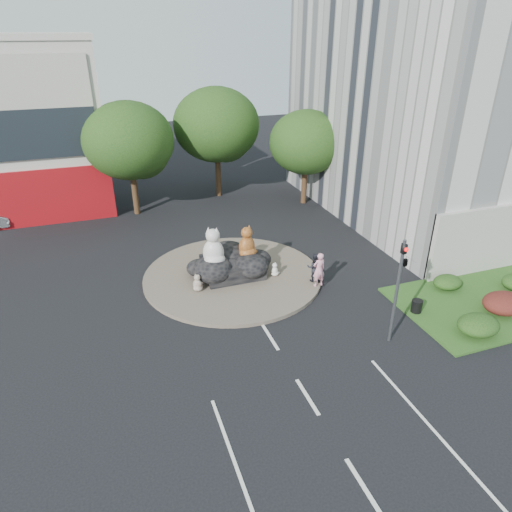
% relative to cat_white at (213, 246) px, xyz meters
% --- Properties ---
extents(ground, '(120.00, 120.00, 0.00)m').
position_rel_cat_white_xyz_m(ground, '(1.10, -9.79, -2.20)').
color(ground, black).
rests_on(ground, ground).
extents(roundabout_island, '(10.00, 10.00, 0.20)m').
position_rel_cat_white_xyz_m(roundabout_island, '(1.10, 0.21, -2.10)').
color(roundabout_island, brown).
rests_on(roundabout_island, ground).
extents(rock_plinth, '(3.20, 2.60, 0.90)m').
position_rel_cat_white_xyz_m(rock_plinth, '(1.10, 0.21, -1.55)').
color(rock_plinth, black).
rests_on(rock_plinth, roundabout_island).
extents(grass_verge, '(10.00, 6.00, 0.12)m').
position_rel_cat_white_xyz_m(grass_verge, '(13.10, -6.79, -2.14)').
color(grass_verge, '#204B19').
rests_on(grass_verge, ground).
extents(tree_left, '(6.46, 6.46, 8.27)m').
position_rel_cat_white_xyz_m(tree_left, '(-2.83, 12.27, 3.05)').
color(tree_left, '#382314').
rests_on(tree_left, ground).
extents(tree_mid, '(6.84, 6.84, 8.76)m').
position_rel_cat_white_xyz_m(tree_mid, '(4.17, 14.27, 3.36)').
color(tree_mid, '#382314').
rests_on(tree_mid, ground).
extents(tree_right, '(5.70, 5.70, 7.30)m').
position_rel_cat_white_xyz_m(tree_right, '(10.17, 10.27, 2.43)').
color(tree_right, '#382314').
rests_on(tree_right, ground).
extents(hedge_near_green, '(2.00, 1.60, 0.90)m').
position_rel_cat_white_xyz_m(hedge_near_green, '(10.10, -8.79, -1.63)').
color(hedge_near_green, black).
rests_on(hedge_near_green, grass_verge).
extents(hedge_red, '(2.20, 1.76, 0.99)m').
position_rel_cat_white_xyz_m(hedge_red, '(12.60, -7.79, -1.59)').
color(hedge_red, '#461213').
rests_on(hedge_red, grass_verge).
extents(hedge_back_green, '(1.60, 1.28, 0.72)m').
position_rel_cat_white_xyz_m(hedge_back_green, '(11.60, -4.99, -1.72)').
color(hedge_back_green, black).
rests_on(hedge_back_green, grass_verge).
extents(traffic_light, '(0.44, 1.24, 5.00)m').
position_rel_cat_white_xyz_m(traffic_light, '(6.19, -7.79, 1.42)').
color(traffic_light, '#595B60').
rests_on(traffic_light, ground).
extents(street_lamp, '(2.34, 0.22, 8.06)m').
position_rel_cat_white_xyz_m(street_lamp, '(13.91, -1.79, 2.35)').
color(street_lamp, '#595B60').
rests_on(street_lamp, ground).
extents(cat_white, '(1.68, 1.60, 2.21)m').
position_rel_cat_white_xyz_m(cat_white, '(0.00, 0.00, 0.00)').
color(cat_white, beige).
rests_on(cat_white, rock_plinth).
extents(cat_tabby, '(1.45, 1.38, 1.88)m').
position_rel_cat_white_xyz_m(cat_tabby, '(2.01, 0.33, -0.16)').
color(cat_tabby, '#BD5227').
rests_on(cat_tabby, rock_plinth).
extents(kitten_calico, '(0.77, 0.77, 0.97)m').
position_rel_cat_white_xyz_m(kitten_calico, '(-1.15, -0.90, -1.52)').
color(kitten_calico, beige).
rests_on(kitten_calico, roundabout_island).
extents(kitten_white, '(0.63, 0.64, 0.81)m').
position_rel_cat_white_xyz_m(kitten_white, '(3.29, -0.73, -1.60)').
color(kitten_white, silver).
rests_on(kitten_white, roundabout_island).
extents(pedestrian_pink, '(0.74, 0.52, 1.94)m').
position_rel_cat_white_xyz_m(pedestrian_pink, '(5.09, -2.56, -1.03)').
color(pedestrian_pink, pink).
rests_on(pedestrian_pink, roundabout_island).
extents(pedestrian_dark, '(0.99, 0.91, 1.65)m').
position_rel_cat_white_xyz_m(pedestrian_dark, '(5.10, -2.03, -1.18)').
color(pedestrian_dark, black).
rests_on(pedestrian_dark, roundabout_island).
extents(litter_bin, '(0.62, 0.62, 0.64)m').
position_rel_cat_white_xyz_m(litter_bin, '(8.60, -6.35, -1.76)').
color(litter_bin, black).
rests_on(litter_bin, grass_verge).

